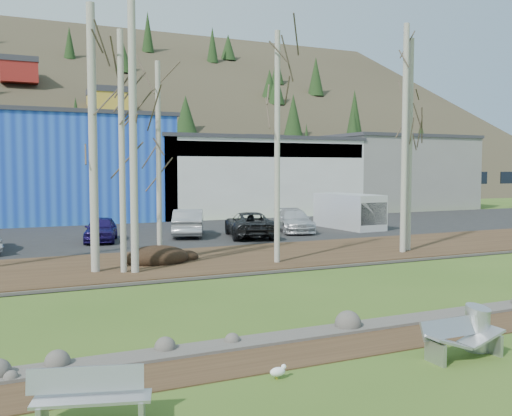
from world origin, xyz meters
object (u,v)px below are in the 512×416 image
car_2 (101,229)px  car_4 (249,224)px  seagull (278,371)px  car_5 (294,221)px  van_white (351,211)px  bench_intact (90,398)px  litter_bin (477,330)px  car_3 (189,223)px  bench_damaged (462,338)px

car_2 → car_4: size_ratio=0.76×
seagull → car_5: bearing=60.6°
car_2 → van_white: 16.08m
bench_intact → seagull: bench_intact is taller
bench_intact → litter_bin: size_ratio=2.05×
car_2 → car_3: 5.11m
van_white → bench_damaged: bearing=-121.9°
litter_bin → car_4: bearing=80.3°
bench_damaged → car_5: size_ratio=0.40×
van_white → bench_intact: bearing=-135.2°
bench_intact → car_4: car_4 is taller
bench_damaged → van_white: bearing=61.8°
seagull → bench_intact: bearing=-171.6°
seagull → van_white: 27.12m
seagull → car_4: bearing=67.2°
litter_bin → car_5: (7.10, 21.78, 0.37)m
bench_damaged → car_4: 21.11m
van_white → car_3: bearing=174.3°
bench_damaged → car_5: 23.34m
car_3 → van_white: van_white is taller
car_3 → seagull: bearing=96.8°
car_2 → car_3: size_ratio=0.83×
bench_damaged → bench_intact: bearing=-179.3°
bench_damaged → litter_bin: litter_bin is taller
car_2 → car_3: (5.09, 0.45, 0.12)m
bench_damaged → seagull: size_ratio=4.94×
bench_intact → litter_bin: litter_bin is taller
bench_intact → car_4: bearing=76.3°
bench_intact → bench_damaged: (7.81, 0.02, -0.04)m
car_3 → car_5: 6.66m
litter_bin → car_2: 22.45m
car_4 → car_5: car_4 is taller
car_3 → car_4: car_3 is taller
car_4 → seagull: bearing=82.4°
bench_damaged → seagull: (-4.19, 0.54, -0.27)m
car_2 → van_white: van_white is taller
litter_bin → car_4: size_ratio=0.18×
car_4 → litter_bin: bearing=95.2°
litter_bin → bench_damaged: bearing=-161.5°
bench_intact → car_3: (8.96, 22.67, 0.47)m
bench_damaged → car_4: size_ratio=0.36×
car_2 → van_white: bearing=14.3°
litter_bin → car_2: bearing=101.9°
bench_damaged → litter_bin: bearing=19.0°
car_2 → car_5: 11.72m
seagull → car_2: 21.67m
car_2 → seagull: bearing=-76.3°
van_white → litter_bin: bearing=-120.8°
car_4 → van_white: bearing=-154.6°
bench_damaged → van_white: 25.29m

